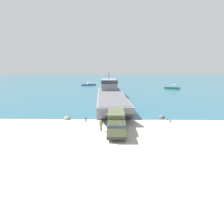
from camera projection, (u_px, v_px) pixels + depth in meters
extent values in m
plane|color=#B7B5AD|center=(114.00, 127.00, 28.44)|extent=(240.00, 240.00, 0.00)
cube|color=#285B70|center=(115.00, 81.00, 119.53)|extent=(240.00, 180.00, 0.01)
cube|color=gray|center=(111.00, 98.00, 47.68)|extent=(9.77, 32.63, 2.21)
cube|color=#56565B|center=(111.00, 94.00, 47.39)|extent=(9.10, 31.30, 0.08)
cube|color=gray|center=(109.00, 84.00, 57.67)|extent=(5.69, 9.39, 3.34)
cube|color=#28333D|center=(109.00, 81.00, 57.41)|extent=(5.84, 9.49, 1.00)
cylinder|color=#3F3F42|center=(109.00, 75.00, 56.94)|extent=(0.16, 0.16, 2.40)
cube|color=#56565B|center=(117.00, 116.00, 30.21)|extent=(6.33, 4.54, 2.12)
cube|color=#566042|center=(116.00, 126.00, 25.88)|extent=(2.68, 7.37, 1.12)
cube|color=#566042|center=(117.00, 125.00, 23.30)|extent=(2.45, 2.53, 0.77)
cube|color=#28333D|center=(117.00, 124.00, 23.25)|extent=(2.53, 2.56, 0.38)
cube|color=#495236|center=(116.00, 116.00, 26.77)|extent=(2.54, 4.68, 1.38)
cube|color=#2D2D2D|center=(117.00, 138.00, 22.52)|extent=(2.63, 0.28, 0.32)
cylinder|color=black|center=(124.00, 134.00, 23.76)|extent=(0.40, 1.36, 1.35)
cylinder|color=black|center=(109.00, 134.00, 23.77)|extent=(0.40, 1.36, 1.35)
cylinder|color=black|center=(123.00, 125.00, 27.63)|extent=(0.40, 1.36, 1.35)
cylinder|color=black|center=(109.00, 124.00, 27.64)|extent=(0.40, 1.36, 1.35)
cylinder|color=black|center=(122.00, 122.00, 28.69)|extent=(0.40, 1.36, 1.35)
cylinder|color=black|center=(109.00, 122.00, 28.71)|extent=(0.40, 1.36, 1.35)
cylinder|color=#566042|center=(101.00, 128.00, 26.72)|extent=(0.14, 0.14, 0.84)
cylinder|color=#566042|center=(101.00, 128.00, 26.83)|extent=(0.14, 0.14, 0.84)
cube|color=#566042|center=(101.00, 123.00, 26.58)|extent=(0.49, 0.47, 0.66)
sphere|color=tan|center=(101.00, 121.00, 26.47)|extent=(0.23, 0.23, 0.23)
cube|color=navy|center=(88.00, 85.00, 91.25)|extent=(7.81, 4.82, 0.63)
cube|color=silver|center=(89.00, 83.00, 91.25)|extent=(2.68, 2.38, 0.70)
cube|color=#2D7060|center=(172.00, 88.00, 76.54)|extent=(6.70, 4.08, 0.89)
cube|color=silver|center=(174.00, 86.00, 76.13)|extent=(2.28, 1.92, 0.98)
cylinder|color=#333338|center=(86.00, 120.00, 31.08)|extent=(0.21, 0.21, 0.66)
sphere|color=#333338|center=(86.00, 118.00, 30.98)|extent=(0.24, 0.24, 0.24)
sphere|color=#66605B|center=(170.00, 122.00, 31.34)|extent=(0.55, 0.55, 0.55)
sphere|color=#66605B|center=(167.00, 120.00, 32.35)|extent=(0.56, 0.56, 0.56)
sphere|color=#66605B|center=(162.00, 118.00, 33.57)|extent=(1.21, 1.21, 1.21)
sphere|color=gray|center=(67.00, 119.00, 32.60)|extent=(1.27, 1.27, 1.27)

